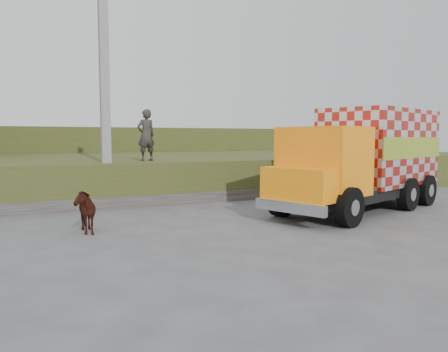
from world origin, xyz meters
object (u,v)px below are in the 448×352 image
cow (83,210)px  pedestrian (146,135)px  utility_pole (105,86)px  cargo_truck (365,158)px

cow → pedestrian: (2.93, 4.81, 1.90)m
utility_pole → cow: size_ratio=6.02×
cargo_truck → cow: cargo_truck is taller
utility_pole → cargo_truck: 8.97m
cargo_truck → cow: size_ratio=5.84×
cow → pedestrian: bearing=56.3°
pedestrian → cargo_truck: bearing=128.2°
cow → cargo_truck: bearing=-3.8°
cargo_truck → cow: bearing=158.7°
utility_pole → pedestrian: 2.47m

